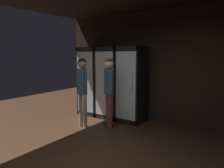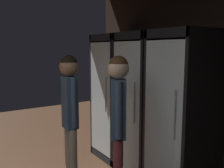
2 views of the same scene
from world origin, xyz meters
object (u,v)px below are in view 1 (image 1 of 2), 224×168
cooler_left (112,83)px  shopper_near (82,83)px  cooler_center (133,85)px  shopper_far (109,84)px  cooler_far_left (93,81)px

cooler_left → shopper_near: bearing=-94.0°
cooler_center → shopper_far: (-0.18, -0.81, 0.10)m
cooler_center → shopper_far: bearing=-102.3°
cooler_far_left → cooler_left: size_ratio=1.00×
cooler_center → shopper_near: (-0.73, -1.10, 0.13)m
cooler_far_left → shopper_far: bearing=-35.9°
cooler_left → cooler_center: same height
cooler_center → shopper_far: cooler_center is taller
cooler_center → shopper_near: bearing=-123.4°
shopper_far → shopper_near: bearing=-152.2°
cooler_left → cooler_center: 0.65m
cooler_left → cooler_center: size_ratio=1.00×
cooler_center → shopper_near: 1.32m
cooler_left → cooler_far_left: bearing=179.9°
cooler_far_left → shopper_far: size_ratio=1.17×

